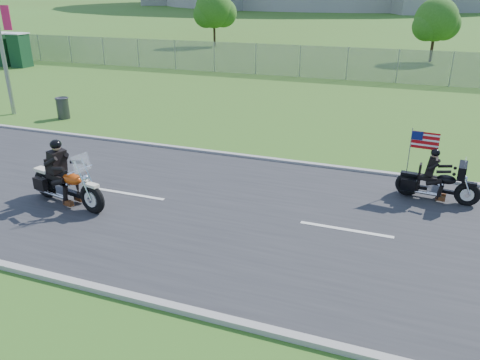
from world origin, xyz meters
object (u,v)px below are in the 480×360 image
(motorcycle_lead, at_px, (66,185))
(trash_can, at_px, (63,108))
(porta_toilet_b, at_px, (5,50))
(motorcycle_follow, at_px, (437,184))
(porta_toilet_a, at_px, (20,51))

(motorcycle_lead, bearing_deg, trash_can, 142.25)
(porta_toilet_b, distance_m, motorcycle_follow, 32.75)
(motorcycle_lead, bearing_deg, porta_toilet_a, 148.13)
(porta_toilet_a, distance_m, motorcycle_follow, 31.50)
(trash_can, bearing_deg, porta_toilet_b, 142.43)
(porta_toilet_a, bearing_deg, trash_can, -40.50)
(porta_toilet_b, relative_size, motorcycle_follow, 1.06)
(porta_toilet_b, xyz_separation_m, motorcycle_lead, (20.23, -18.08, -0.58))
(motorcycle_follow, xyz_separation_m, trash_can, (-15.30, 3.57, -0.05))
(porta_toilet_a, distance_m, porta_toilet_b, 1.40)
(trash_can, bearing_deg, motorcycle_lead, -49.71)
(porta_toilet_a, bearing_deg, porta_toilet_b, 180.00)
(porta_toilet_a, relative_size, motorcycle_follow, 1.06)
(motorcycle_follow, relative_size, trash_can, 2.40)
(porta_toilet_b, height_order, trash_can, porta_toilet_b)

